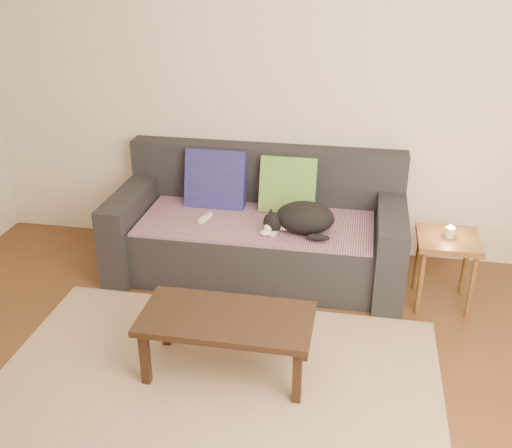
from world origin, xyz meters
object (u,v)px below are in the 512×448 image
(wii_remote_b, at_px, (275,230))
(side_table, at_px, (447,249))
(cat, at_px, (302,218))
(wii_remote_a, at_px, (205,218))
(sofa, at_px, (259,232))
(coffee_table, at_px, (227,323))

(wii_remote_b, relative_size, side_table, 0.30)
(cat, height_order, wii_remote_a, cat)
(sofa, height_order, wii_remote_b, sofa)
(coffee_table, bearing_deg, cat, 73.69)
(sofa, xyz_separation_m, cat, (0.34, -0.21, 0.23))
(wii_remote_b, xyz_separation_m, coffee_table, (-0.12, -0.98, -0.12))
(wii_remote_a, bearing_deg, coffee_table, -146.03)
(wii_remote_a, xyz_separation_m, wii_remote_b, (0.53, -0.11, 0.00))
(sofa, bearing_deg, coffee_table, -88.04)
(wii_remote_a, height_order, coffee_table, wii_remote_a)
(sofa, relative_size, cat, 3.82)
(wii_remote_b, height_order, side_table, side_table)
(side_table, xyz_separation_m, coffee_table, (-1.27, -0.99, -0.08))
(cat, xyz_separation_m, wii_remote_a, (-0.70, 0.07, -0.09))
(cat, relative_size, wii_remote_a, 3.67)
(sofa, height_order, side_table, sofa)
(side_table, bearing_deg, cat, 178.06)
(cat, bearing_deg, coffee_table, -82.98)
(wii_remote_b, distance_m, coffee_table, 0.99)
(wii_remote_b, bearing_deg, coffee_table, 178.47)
(side_table, bearing_deg, wii_remote_b, -179.59)
(coffee_table, bearing_deg, side_table, 37.84)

